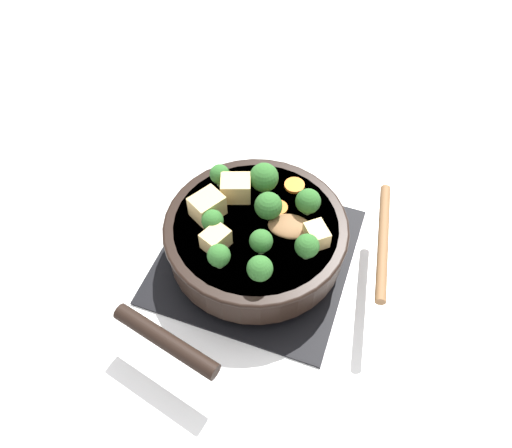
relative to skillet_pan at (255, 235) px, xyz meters
name	(u,v)px	position (x,y,z in m)	size (l,w,h in m)	color
ground_plane	(256,256)	(0.00, 0.00, -0.06)	(2.40, 2.40, 0.00)	white
front_burner_grate	(256,252)	(0.00, 0.00, -0.05)	(0.31, 0.31, 0.03)	black
skillet_pan	(255,235)	(0.00, 0.00, 0.00)	(0.40, 0.29, 0.06)	black
wooden_spoon	(340,234)	(-0.02, 0.13, 0.03)	(0.21, 0.20, 0.02)	brown
tofu_cube_center_large	(207,206)	(0.00, -0.08, 0.05)	(0.05, 0.04, 0.04)	#DBB770
tofu_cube_near_handle	(236,188)	(-0.05, -0.05, 0.05)	(0.05, 0.04, 0.04)	#DBB770
tofu_cube_east_chunk	(216,239)	(0.06, -0.04, 0.04)	(0.04, 0.03, 0.03)	#DBB770
tofu_cube_west_chunk	(317,234)	(0.00, 0.10, 0.04)	(0.04, 0.03, 0.03)	#DBB770
broccoli_floret_near_spoon	(260,269)	(0.09, 0.04, 0.05)	(0.04, 0.04, 0.04)	#709956
broccoli_floret_center_top	(264,178)	(-0.07, -0.01, 0.06)	(0.05, 0.05, 0.05)	#709956
broccoli_floret_east_rim	(219,256)	(0.09, -0.02, 0.05)	(0.03, 0.03, 0.04)	#709956
broccoli_floret_west_rim	(212,221)	(0.03, -0.06, 0.05)	(0.03, 0.03, 0.04)	#709956
broccoli_floret_north_edge	(307,246)	(0.03, 0.09, 0.05)	(0.04, 0.04, 0.04)	#709956
broccoli_floret_south_cluster	(261,241)	(0.04, 0.02, 0.05)	(0.04, 0.04, 0.04)	#709956
broccoli_floret_mid_floret	(308,201)	(-0.05, 0.07, 0.05)	(0.04, 0.04, 0.05)	#709956
broccoli_floret_small_inner	(220,175)	(-0.06, -0.08, 0.05)	(0.03, 0.03, 0.04)	#709956
broccoli_floret_tall_stem	(268,206)	(-0.02, 0.01, 0.05)	(0.04, 0.04, 0.05)	#709956
carrot_slice_orange_thin	(294,185)	(-0.10, 0.03, 0.03)	(0.03, 0.03, 0.01)	orange
carrot_slice_near_center	(278,208)	(-0.04, 0.02, 0.03)	(0.03, 0.03, 0.01)	orange
carrot_slice_edge_slice	(219,201)	(-0.02, -0.07, 0.03)	(0.02, 0.02, 0.01)	orange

